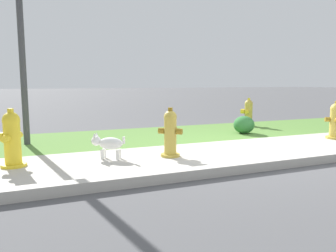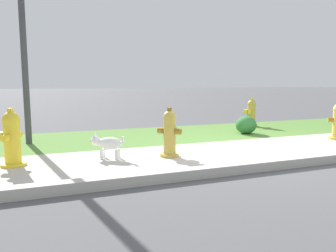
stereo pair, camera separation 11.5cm
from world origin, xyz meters
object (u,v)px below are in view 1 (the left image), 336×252
object	(u,v)px
fire_hydrant_near_corner	(336,121)
fire_hydrant_at_driveway	(170,133)
small_white_dog	(108,144)
fire_hydrant_far_end	(248,113)
fire_hydrant_across_street	(12,139)
shrub_bush_far_verge	(244,125)

from	to	relation	value
fire_hydrant_near_corner	fire_hydrant_at_driveway	world-z (taller)	fire_hydrant_near_corner
small_white_dog	fire_hydrant_far_end	bearing A→B (deg)	-118.90
fire_hydrant_near_corner	small_white_dog	bearing A→B (deg)	32.44
fire_hydrant_far_end	fire_hydrant_across_street	size ratio (longest dim) A/B	0.92
fire_hydrant_near_corner	fire_hydrant_far_end	distance (m)	2.36
small_white_dog	fire_hydrant_across_street	bearing A→B (deg)	30.15
fire_hydrant_across_street	fire_hydrant_far_end	bearing A→B (deg)	-40.15
fire_hydrant_near_corner	fire_hydrant_at_driveway	bearing A→B (deg)	35.61
fire_hydrant_across_street	shrub_bush_far_verge	size ratio (longest dim) A/B	1.72
fire_hydrant_at_driveway	fire_hydrant_far_end	world-z (taller)	fire_hydrant_at_driveway
fire_hydrant_at_driveway	shrub_bush_far_verge	distance (m)	2.83
shrub_bush_far_verge	small_white_dog	bearing A→B (deg)	-158.50
fire_hydrant_far_end	shrub_bush_far_verge	bearing A→B (deg)	-167.44
shrub_bush_far_verge	fire_hydrant_across_street	bearing A→B (deg)	-164.55
fire_hydrant_near_corner	shrub_bush_far_verge	world-z (taller)	fire_hydrant_near_corner
fire_hydrant_near_corner	fire_hydrant_across_street	xyz separation A→B (m)	(-5.80, 0.04, 0.01)
fire_hydrant_near_corner	fire_hydrant_far_end	bearing A→B (deg)	-48.13
fire_hydrant_at_driveway	fire_hydrant_across_street	bearing A→B (deg)	-147.52
fire_hydrant_across_street	shrub_bush_far_verge	world-z (taller)	fire_hydrant_across_street
fire_hydrant_near_corner	shrub_bush_far_verge	distance (m)	1.81
fire_hydrant_near_corner	small_white_dog	xyz separation A→B (m)	(-4.54, 0.00, -0.13)
small_white_dog	fire_hydrant_at_driveway	bearing A→B (deg)	-160.68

